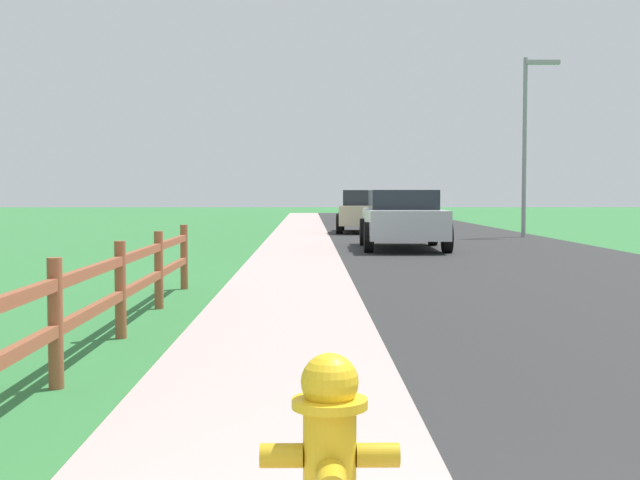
# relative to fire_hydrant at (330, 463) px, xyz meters

# --- Properties ---
(ground_plane) EXTENTS (120.00, 120.00, 0.00)m
(ground_plane) POSITION_rel_fire_hydrant_xyz_m (0.64, 23.57, -0.43)
(ground_plane) COLOR #33783B
(road_asphalt) EXTENTS (7.00, 66.00, 0.01)m
(road_asphalt) POSITION_rel_fire_hydrant_xyz_m (4.14, 25.57, -0.43)
(road_asphalt) COLOR #2C2C2C
(road_asphalt) RESTS_ON ground
(curb_concrete) EXTENTS (6.00, 66.00, 0.01)m
(curb_concrete) POSITION_rel_fire_hydrant_xyz_m (-2.36, 25.57, -0.43)
(curb_concrete) COLOR #BDA39D
(curb_concrete) RESTS_ON ground
(grass_verge) EXTENTS (5.00, 66.00, 0.00)m
(grass_verge) POSITION_rel_fire_hydrant_xyz_m (-3.86, 25.57, -0.43)
(grass_verge) COLOR #33783B
(grass_verge) RESTS_ON ground
(fire_hydrant) EXTENTS (0.52, 0.44, 0.84)m
(fire_hydrant) POSITION_rel_fire_hydrant_xyz_m (0.00, 0.00, 0.00)
(fire_hydrant) COLOR yellow
(fire_hydrant) RESTS_ON ground
(rail_fence) EXTENTS (0.11, 10.94, 0.96)m
(rail_fence) POSITION_rel_fire_hydrant_xyz_m (-1.91, 4.18, 0.13)
(rail_fence) COLOR brown
(rail_fence) RESTS_ON ground
(parked_suv_silver) EXTENTS (2.19, 4.72, 1.50)m
(parked_suv_silver) POSITION_rel_fire_hydrant_xyz_m (2.36, 18.93, 0.35)
(parked_suv_silver) COLOR #B7BABF
(parked_suv_silver) RESTS_ON ground
(parked_car_beige) EXTENTS (2.37, 4.38, 1.53)m
(parked_car_beige) POSITION_rel_fire_hydrant_xyz_m (2.08, 28.14, 0.33)
(parked_car_beige) COLOR #C6B793
(parked_car_beige) RESTS_ON ground
(parked_car_black) EXTENTS (2.08, 4.44, 1.44)m
(parked_car_black) POSITION_rel_fire_hydrant_xyz_m (3.05, 36.81, 0.30)
(parked_car_black) COLOR black
(parked_car_black) RESTS_ON ground
(parked_car_red) EXTENTS (2.19, 4.67, 1.56)m
(parked_car_red) POSITION_rel_fire_hydrant_xyz_m (2.90, 44.06, 0.32)
(parked_car_red) COLOR maroon
(parked_car_red) RESTS_ON ground
(street_lamp) EXTENTS (1.17, 0.20, 5.78)m
(street_lamp) POSITION_rel_fire_hydrant_xyz_m (7.05, 24.75, 3.04)
(street_lamp) COLOR gray
(street_lamp) RESTS_ON ground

